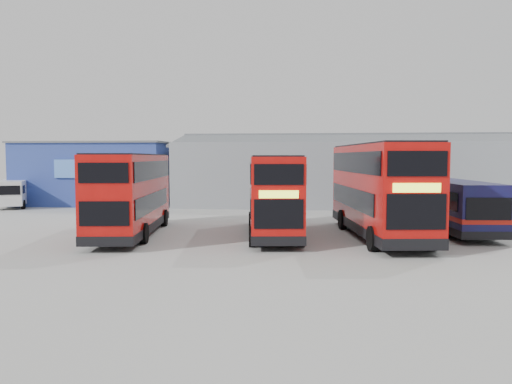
% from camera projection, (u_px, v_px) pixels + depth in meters
% --- Properties ---
extents(ground_plane, '(120.00, 120.00, 0.00)m').
position_uv_depth(ground_plane, '(235.00, 241.00, 22.95)').
color(ground_plane, '#999994').
rests_on(ground_plane, ground).
extents(office_block, '(12.30, 8.32, 5.12)m').
position_uv_depth(office_block, '(102.00, 173.00, 42.07)').
color(office_block, navy).
rests_on(office_block, ground).
extents(maintenance_shed, '(30.50, 12.00, 5.89)m').
position_uv_depth(maintenance_shed, '(364.00, 172.00, 41.78)').
color(maintenance_shed, gray).
rests_on(maintenance_shed, ground).
extents(double_decker_left, '(3.48, 9.75, 4.04)m').
position_uv_depth(double_decker_left, '(131.00, 195.00, 24.60)').
color(double_decker_left, '#B50D0A').
rests_on(double_decker_left, ground).
extents(double_decker_centre, '(3.34, 9.54, 3.96)m').
position_uv_depth(double_decker_centre, '(273.00, 196.00, 24.65)').
color(double_decker_centre, '#B50D0A').
rests_on(double_decker_centre, ground).
extents(double_decker_right, '(3.89, 10.89, 4.51)m').
position_uv_depth(double_decker_right, '(379.00, 191.00, 24.09)').
color(double_decker_right, '#B50D0A').
rests_on(double_decker_right, ground).
extents(single_decker_blue, '(3.00, 9.98, 2.67)m').
position_uv_depth(single_decker_blue, '(448.00, 205.00, 26.43)').
color(single_decker_blue, '#0E1240').
rests_on(single_decker_blue, ground).
extents(panel_van, '(3.62, 5.14, 2.10)m').
position_uv_depth(panel_van, '(13.00, 192.00, 38.41)').
color(panel_van, silver).
rests_on(panel_van, ground).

